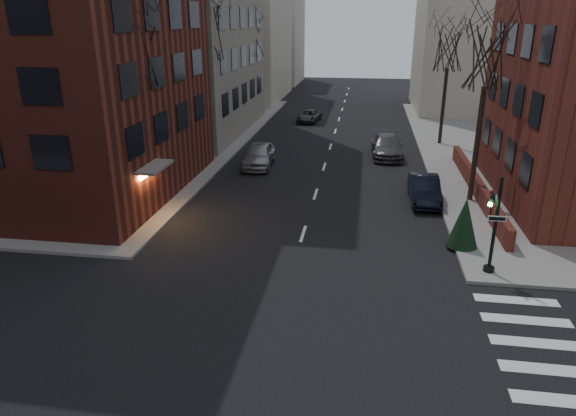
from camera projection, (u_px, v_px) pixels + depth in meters
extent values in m
plane|color=black|center=(248.00, 409.00, 13.80)|extent=(160.00, 160.00, 0.00)
cube|color=gray|center=(5.00, 134.00, 45.64)|extent=(44.00, 44.00, 0.15)
cube|color=maroon|center=(35.00, 34.00, 28.11)|extent=(15.00, 15.00, 18.00)
cube|color=maroon|center=(476.00, 186.00, 29.85)|extent=(0.35, 16.00, 1.00)
cube|color=#B8B09C|center=(227.00, 24.00, 63.68)|extent=(14.00, 16.00, 18.00)
cube|color=#B8B09C|center=(486.00, 35.00, 55.17)|extent=(14.00, 14.00, 16.00)
cube|color=#B8B09C|center=(268.00, 36.00, 79.84)|extent=(10.00, 12.00, 14.00)
cylinder|color=black|center=(495.00, 226.00, 20.25)|extent=(0.14, 0.14, 4.00)
cylinder|color=black|center=(489.00, 269.00, 20.91)|extent=(0.44, 0.44, 0.20)
imported|color=black|center=(492.00, 205.00, 19.98)|extent=(0.16, 0.20, 1.00)
sphere|color=#19FF4C|center=(490.00, 204.00, 19.93)|extent=(0.18, 0.18, 0.18)
cube|color=white|center=(497.00, 219.00, 20.01)|extent=(0.70, 0.03, 0.22)
cylinder|color=#2D231C|center=(142.00, 148.00, 26.78)|extent=(0.28, 0.28, 6.65)
cylinder|color=#2D231C|center=(209.00, 107.00, 37.83)|extent=(0.28, 0.28, 7.00)
cylinder|color=#2D231C|center=(250.00, 87.00, 50.92)|extent=(0.28, 0.28, 6.30)
cylinder|color=#2D231C|center=(477.00, 145.00, 28.06)|extent=(0.28, 0.28, 6.30)
cylinder|color=#2D231C|center=(443.00, 107.00, 41.09)|extent=(0.28, 0.28, 5.95)
cylinder|color=black|center=(200.00, 124.00, 34.22)|extent=(0.12, 0.12, 6.00)
sphere|color=#FFA54C|center=(197.00, 77.00, 33.13)|extent=(0.36, 0.36, 0.36)
cylinder|color=black|center=(260.00, 86.00, 52.74)|extent=(0.12, 0.12, 6.00)
sphere|color=#FFA54C|center=(260.00, 55.00, 51.65)|extent=(0.36, 0.36, 0.36)
imported|color=black|center=(424.00, 189.00, 28.96)|extent=(1.60, 4.48, 1.47)
imported|color=gray|center=(259.00, 155.00, 35.83)|extent=(2.14, 4.84, 1.62)
imported|color=#45454A|center=(387.00, 146.00, 38.40)|extent=(2.35, 5.48, 1.57)
imported|color=#3B3A3F|center=(309.00, 116.00, 51.20)|extent=(2.35, 4.29, 1.14)
cube|color=silver|center=(493.00, 212.00, 26.07)|extent=(0.41, 0.54, 0.82)
cone|color=black|center=(464.00, 222.00, 22.85)|extent=(1.43, 1.43, 2.28)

